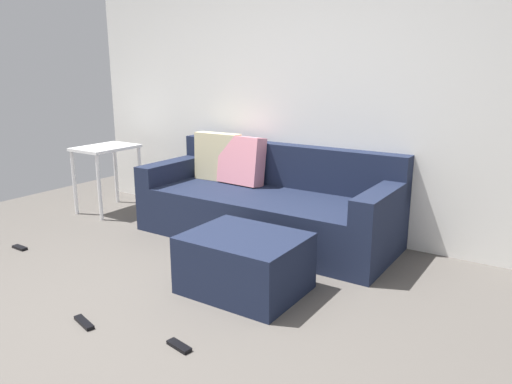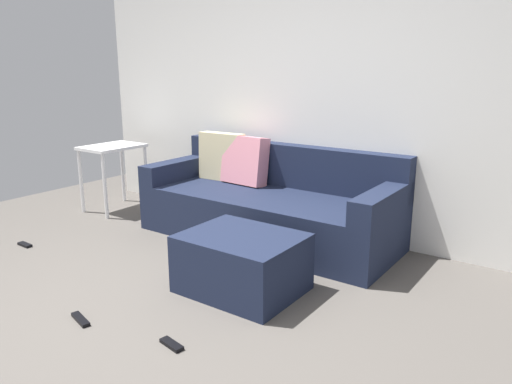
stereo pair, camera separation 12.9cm
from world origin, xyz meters
name	(u,v)px [view 2 (the right image)]	position (x,y,z in m)	size (l,w,h in m)	color
ground_plane	(102,337)	(0.00, 0.00, 0.00)	(6.73, 6.73, 0.00)	#544F49
wall_back	(313,96)	(0.00, 2.42, 1.26)	(5.18, 0.10, 2.51)	silver
couch_sectional	(268,205)	(-0.18, 1.98, 0.30)	(2.31, 0.90, 0.89)	#192138
ottoman	(242,263)	(0.29, 0.96, 0.20)	(0.78, 0.63, 0.40)	#192138
side_table	(113,156)	(-2.03, 1.76, 0.58)	(0.45, 0.61, 0.70)	white
remote_near_ottoman	(172,344)	(0.40, 0.16, 0.01)	(0.16, 0.05, 0.02)	black
remote_by_storage_bin	(81,319)	(-0.26, 0.04, 0.01)	(0.20, 0.05, 0.02)	black
remote_under_side_table	(25,245)	(-1.77, 0.55, 0.01)	(0.16, 0.05, 0.02)	black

